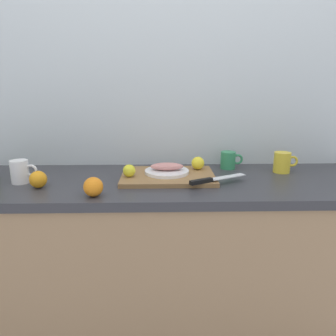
# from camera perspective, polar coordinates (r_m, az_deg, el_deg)

# --- Properties ---
(back_wall) EXTENTS (3.20, 0.05, 2.50)m
(back_wall) POSITION_cam_1_polar(r_m,az_deg,el_deg) (1.78, 0.07, 11.87)
(back_wall) COLOR silver
(back_wall) RESTS_ON ground_plane
(kitchen_counter) EXTENTS (2.00, 0.60, 0.90)m
(kitchen_counter) POSITION_cam_1_polar(r_m,az_deg,el_deg) (1.69, 0.36, -16.80)
(kitchen_counter) COLOR #9E7A56
(kitchen_counter) RESTS_ON ground_plane
(cutting_board) EXTENTS (0.44, 0.32, 0.02)m
(cutting_board) POSITION_cam_1_polar(r_m,az_deg,el_deg) (1.53, 0.00, -1.45)
(cutting_board) COLOR olive
(cutting_board) RESTS_ON kitchen_counter
(white_plate) EXTENTS (0.21, 0.21, 0.01)m
(white_plate) POSITION_cam_1_polar(r_m,az_deg,el_deg) (1.55, -0.20, -0.64)
(white_plate) COLOR white
(white_plate) RESTS_ON cutting_board
(fish_fillet) EXTENTS (0.16, 0.07, 0.04)m
(fish_fillet) POSITION_cam_1_polar(r_m,az_deg,el_deg) (1.54, -0.20, 0.28)
(fish_fillet) COLOR tan
(fish_fillet) RESTS_ON white_plate
(chef_knife) EXTENTS (0.27, 0.16, 0.02)m
(chef_knife) POSITION_cam_1_polar(r_m,az_deg,el_deg) (1.42, 7.64, -2.05)
(chef_knife) COLOR silver
(chef_knife) RESTS_ON cutting_board
(lemon_0) EXTENTS (0.06, 0.06, 0.06)m
(lemon_0) POSITION_cam_1_polar(r_m,az_deg,el_deg) (1.62, 5.29, 0.88)
(lemon_0) COLOR yellow
(lemon_0) RESTS_ON cutting_board
(lemon_1) EXTENTS (0.06, 0.06, 0.06)m
(lemon_1) POSITION_cam_1_polar(r_m,az_deg,el_deg) (1.49, -6.87, -0.47)
(lemon_1) COLOR yellow
(lemon_1) RESTS_ON cutting_board
(coffee_mug_0) EXTENTS (0.12, 0.08, 0.10)m
(coffee_mug_0) POSITION_cam_1_polar(r_m,az_deg,el_deg) (1.60, -24.61, -0.58)
(coffee_mug_0) COLOR white
(coffee_mug_0) RESTS_ON kitchen_counter
(coffee_mug_1) EXTENTS (0.12, 0.08, 0.09)m
(coffee_mug_1) POSITION_cam_1_polar(r_m,az_deg,el_deg) (1.73, 10.64, 1.37)
(coffee_mug_1) COLOR #338C59
(coffee_mug_1) RESTS_ON kitchen_counter
(coffee_mug_2) EXTENTS (0.12, 0.08, 0.10)m
(coffee_mug_2) POSITION_cam_1_polar(r_m,az_deg,el_deg) (1.73, 19.55, 0.96)
(coffee_mug_2) COLOR yellow
(coffee_mug_2) RESTS_ON kitchen_counter
(orange_0) EXTENTS (0.07, 0.07, 0.07)m
(orange_0) POSITION_cam_1_polar(r_m,az_deg,el_deg) (1.49, -21.93, -1.87)
(orange_0) COLOR orange
(orange_0) RESTS_ON kitchen_counter
(orange_1) EXTENTS (0.08, 0.08, 0.08)m
(orange_1) POSITION_cam_1_polar(r_m,az_deg,el_deg) (1.31, -13.05, -3.26)
(orange_1) COLOR orange
(orange_1) RESTS_ON kitchen_counter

